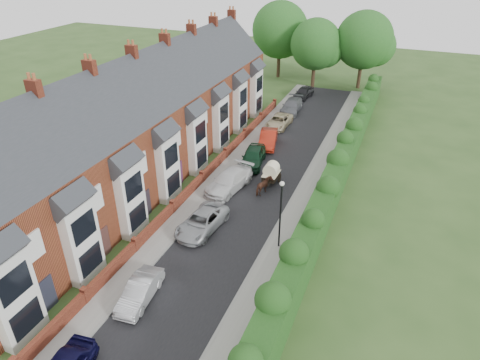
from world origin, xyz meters
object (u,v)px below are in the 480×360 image
at_px(car_red, 268,139).
at_px(horse, 264,186).
at_px(car_silver_a, 140,291).
at_px(car_white, 229,181).
at_px(car_beige, 279,121).
at_px(car_green, 253,157).
at_px(car_grey, 292,106).
at_px(horse_cart, 271,172).
at_px(car_silver_b, 202,222).
at_px(car_black, 304,92).
at_px(lamppost, 281,207).

distance_m(car_red, horse, 9.46).
xyz_separation_m(car_silver_a, car_white, (-0.22, 13.46, 0.13)).
xyz_separation_m(car_red, car_beige, (-0.46, 5.08, -0.11)).
relative_size(car_silver_a, horse, 2.30).
distance_m(car_green, car_grey, 14.62).
bearing_deg(horse_cart, car_silver_b, -107.06).
height_order(car_black, horse, same).
bearing_deg(horse, car_red, -59.12).
height_order(car_silver_a, car_green, car_green).
xyz_separation_m(lamppost, car_black, (-6.40, 31.00, -2.58)).
bearing_deg(car_black, horse_cart, -75.06).
bearing_deg(car_beige, lamppost, -71.08).
xyz_separation_m(car_green, horse, (2.67, -4.61, -0.08)).
distance_m(car_white, horse_cart, 3.70).
relative_size(car_silver_b, car_green, 1.04).
relative_size(car_beige, car_black, 1.09).
xyz_separation_m(lamppost, horse, (-3.22, 6.18, -2.58)).
height_order(car_silver_b, car_red, car_red).
xyz_separation_m(car_green, horse_cart, (2.67, -2.77, 0.34)).
height_order(car_red, horse_cart, horse_cart).
xyz_separation_m(car_silver_a, horse_cart, (2.76, 15.64, 0.50)).
bearing_deg(horse, lamppost, 131.76).
bearing_deg(car_silver_b, horse, 73.29).
xyz_separation_m(car_white, car_grey, (-0.21, 19.56, -0.04)).
xyz_separation_m(car_white, horse, (2.97, 0.33, -0.05)).
bearing_deg(horse, horse_cart, -75.78).
bearing_deg(car_beige, car_silver_b, -86.66).
bearing_deg(car_silver_b, car_black, 96.16).
bearing_deg(car_silver_a, car_beige, 84.67).
xyz_separation_m(lamppost, car_silver_a, (-5.98, -7.62, -2.65)).
bearing_deg(car_silver_a, car_red, 83.70).
bearing_deg(car_silver_a, car_silver_b, 81.84).
xyz_separation_m(car_silver_a, car_grey, (-0.42, 33.02, 0.09)).
xyz_separation_m(car_red, car_grey, (-0.46, 10.16, -0.02)).
height_order(lamppost, car_black, lamppost).
xyz_separation_m(lamppost, car_red, (-5.94, 15.24, -2.54)).
bearing_deg(car_red, car_grey, 79.60).
xyz_separation_m(lamppost, car_silver_b, (-5.72, -0.13, -2.62)).
bearing_deg(car_silver_b, horse_cart, 77.85).
xyz_separation_m(car_black, horse, (3.18, -24.82, 0.00)).
height_order(horse, horse_cart, horse_cart).
height_order(car_grey, car_black, car_grey).
bearing_deg(car_beige, car_silver_a, -87.70).
distance_m(car_green, car_black, 20.22).
bearing_deg(car_black, horse, -75.63).
height_order(car_silver_b, car_black, car_black).
relative_size(car_black, horse, 2.48).
bearing_deg(car_silver_a, car_grey, 84.53).
relative_size(car_silver_a, horse_cart, 1.41).
distance_m(car_silver_a, car_red, 22.87).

